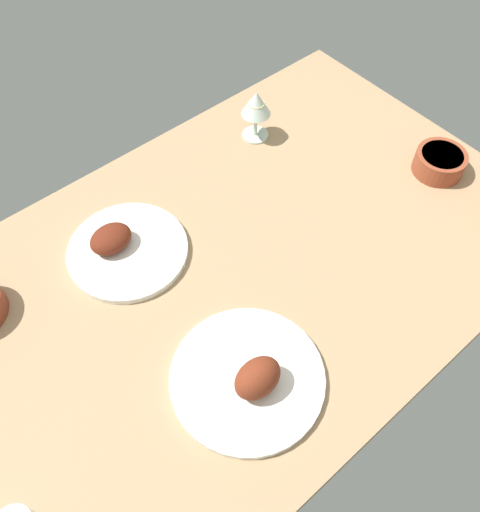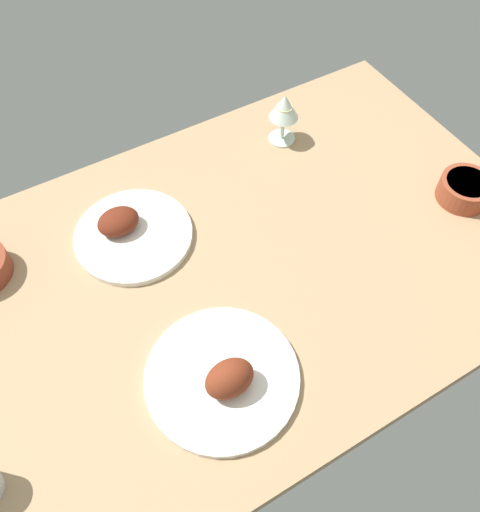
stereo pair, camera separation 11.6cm
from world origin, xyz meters
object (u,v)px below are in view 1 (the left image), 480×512
Objects in this scene: bowl_potatoes at (440,162)px; wine_glass at (256,106)px; plate_center_main at (250,378)px; plate_far_side at (124,248)px.

wine_glass reaches higher than bowl_potatoes.
bowl_potatoes is at bearing 9.42° from plate_center_main.
bowl_potatoes is (72.78, 12.08, 1.12)cm from plate_center_main.
wine_glass is (47.63, 9.90, 8.35)cm from plate_far_side.
bowl_potatoes is 0.89× the size of wine_glass.
plate_center_main reaches higher than plate_far_side.
plate_far_side reaches higher than bowl_potatoes.
wine_glass reaches higher than plate_far_side.
bowl_potatoes is at bearing -21.55° from plate_far_side.
bowl_potatoes is at bearing -55.81° from wine_glass.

